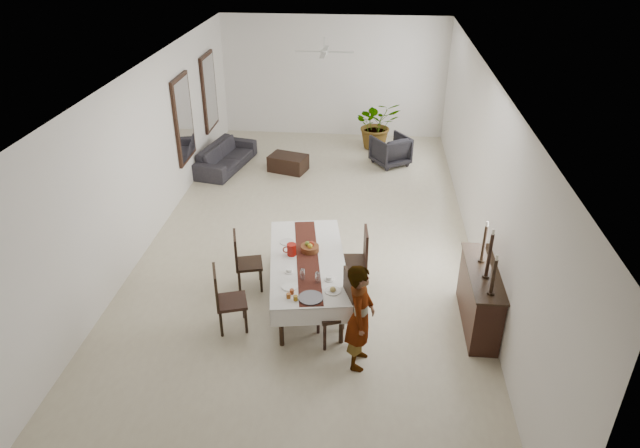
# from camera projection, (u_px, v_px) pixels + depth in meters

# --- Properties ---
(floor) EXTENTS (6.00, 12.00, 0.00)m
(floor) POSITION_uv_depth(u_px,v_px,m) (310.00, 242.00, 10.83)
(floor) COLOR beige
(floor) RESTS_ON ground
(ceiling) EXTENTS (6.00, 12.00, 0.02)m
(ceiling) POSITION_uv_depth(u_px,v_px,m) (308.00, 73.00, 9.28)
(ceiling) COLOR silver
(ceiling) RESTS_ON wall_back
(wall_back) EXTENTS (6.00, 0.02, 3.20)m
(wall_back) POSITION_uv_depth(u_px,v_px,m) (334.00, 77.00, 15.28)
(wall_back) COLOR white
(wall_back) RESTS_ON floor
(wall_front) EXTENTS (6.00, 0.02, 3.20)m
(wall_front) POSITION_uv_depth(u_px,v_px,m) (232.00, 440.00, 4.83)
(wall_front) COLOR white
(wall_front) RESTS_ON floor
(wall_left) EXTENTS (0.02, 12.00, 3.20)m
(wall_left) POSITION_uv_depth(u_px,v_px,m) (145.00, 158.00, 10.30)
(wall_left) COLOR white
(wall_left) RESTS_ON floor
(wall_right) EXTENTS (0.02, 12.00, 3.20)m
(wall_right) POSITION_uv_depth(u_px,v_px,m) (482.00, 171.00, 9.81)
(wall_right) COLOR white
(wall_right) RESTS_ON floor
(dining_table_top) EXTENTS (1.33, 2.47, 0.05)m
(dining_table_top) POSITION_uv_depth(u_px,v_px,m) (308.00, 261.00, 8.93)
(dining_table_top) COLOR black
(dining_table_top) RESTS_ON table_leg_fl
(table_leg_fl) EXTENTS (0.08, 0.08, 0.68)m
(table_leg_fl) POSITION_uv_depth(u_px,v_px,m) (281.00, 326.00, 8.11)
(table_leg_fl) COLOR black
(table_leg_fl) RESTS_ON floor
(table_leg_fr) EXTENTS (0.08, 0.08, 0.68)m
(table_leg_fr) POSITION_uv_depth(u_px,v_px,m) (341.00, 324.00, 8.16)
(table_leg_fr) COLOR black
(table_leg_fr) RESTS_ON floor
(table_leg_bl) EXTENTS (0.08, 0.08, 0.68)m
(table_leg_bl) POSITION_uv_depth(u_px,v_px,m) (281.00, 245.00, 10.06)
(table_leg_bl) COLOR black
(table_leg_bl) RESTS_ON floor
(table_leg_br) EXTENTS (0.08, 0.08, 0.68)m
(table_leg_br) POSITION_uv_depth(u_px,v_px,m) (329.00, 244.00, 10.11)
(table_leg_br) COLOR black
(table_leg_br) RESTS_ON floor
(tablecloth_top) EXTENTS (1.53, 2.67, 0.01)m
(tablecloth_top) POSITION_uv_depth(u_px,v_px,m) (308.00, 260.00, 8.92)
(tablecloth_top) COLOR white
(tablecloth_top) RESTS_ON dining_table_top
(tablecloth_drape_left) EXTENTS (0.40, 2.49, 0.29)m
(tablecloth_drape_left) POSITION_uv_depth(u_px,v_px,m) (271.00, 268.00, 8.95)
(tablecloth_drape_left) COLOR white
(tablecloth_drape_left) RESTS_ON dining_table_top
(tablecloth_drape_right) EXTENTS (0.40, 2.49, 0.29)m
(tablecloth_drape_right) POSITION_uv_depth(u_px,v_px,m) (344.00, 266.00, 9.02)
(tablecloth_drape_right) COLOR white
(tablecloth_drape_right) RESTS_ON dining_table_top
(tablecloth_drape_near) EXTENTS (1.14, 0.19, 0.29)m
(tablecloth_drape_near) POSITION_uv_depth(u_px,v_px,m) (312.00, 317.00, 7.89)
(tablecloth_drape_near) COLOR white
(tablecloth_drape_near) RESTS_ON dining_table_top
(tablecloth_drape_far) EXTENTS (1.14, 0.19, 0.29)m
(tablecloth_drape_far) POSITION_uv_depth(u_px,v_px,m) (304.00, 228.00, 10.08)
(tablecloth_drape_far) COLOR white
(tablecloth_drape_far) RESTS_ON dining_table_top
(table_runner) EXTENTS (0.72, 2.47, 0.00)m
(table_runner) POSITION_uv_depth(u_px,v_px,m) (308.00, 259.00, 8.91)
(table_runner) COLOR #532017
(table_runner) RESTS_ON tablecloth_top
(red_pitcher) EXTENTS (0.17, 0.17, 0.20)m
(red_pitcher) POSITION_uv_depth(u_px,v_px,m) (292.00, 250.00, 8.98)
(red_pitcher) COLOR #96120A
(red_pitcher) RESTS_ON tablecloth_top
(pitcher_handle) EXTENTS (0.12, 0.04, 0.12)m
(pitcher_handle) POSITION_uv_depth(u_px,v_px,m) (286.00, 250.00, 8.98)
(pitcher_handle) COLOR maroon
(pitcher_handle) RESTS_ON red_pitcher
(wine_glass_near) EXTENTS (0.07, 0.07, 0.17)m
(wine_glass_near) POSITION_uv_depth(u_px,v_px,m) (317.00, 277.00, 8.33)
(wine_glass_near) COLOR silver
(wine_glass_near) RESTS_ON tablecloth_top
(wine_glass_mid) EXTENTS (0.07, 0.07, 0.17)m
(wine_glass_mid) POSITION_uv_depth(u_px,v_px,m) (302.00, 274.00, 8.40)
(wine_glass_mid) COLOR silver
(wine_glass_mid) RESTS_ON tablecloth_top
(teacup_right) EXTENTS (0.09, 0.09, 0.06)m
(teacup_right) POSITION_uv_depth(u_px,v_px,m) (329.00, 278.00, 8.40)
(teacup_right) COLOR white
(teacup_right) RESTS_ON saucer_right
(saucer_right) EXTENTS (0.15, 0.15, 0.01)m
(saucer_right) POSITION_uv_depth(u_px,v_px,m) (329.00, 279.00, 8.42)
(saucer_right) COLOR white
(saucer_right) RESTS_ON tablecloth_top
(teacup_left) EXTENTS (0.09, 0.09, 0.06)m
(teacup_left) POSITION_uv_depth(u_px,v_px,m) (289.00, 270.00, 8.59)
(teacup_left) COLOR white
(teacup_left) RESTS_ON saucer_left
(saucer_left) EXTENTS (0.15, 0.15, 0.01)m
(saucer_left) POSITION_uv_depth(u_px,v_px,m) (289.00, 272.00, 8.60)
(saucer_left) COLOR white
(saucer_left) RESTS_ON tablecloth_top
(plate_near_right) EXTENTS (0.23, 0.23, 0.01)m
(plate_near_right) POSITION_uv_depth(u_px,v_px,m) (333.00, 291.00, 8.16)
(plate_near_right) COLOR silver
(plate_near_right) RESTS_ON tablecloth_top
(bread_near_right) EXTENTS (0.09, 0.09, 0.09)m
(bread_near_right) POSITION_uv_depth(u_px,v_px,m) (333.00, 289.00, 8.15)
(bread_near_right) COLOR tan
(bread_near_right) RESTS_ON plate_near_right
(plate_near_left) EXTENTS (0.23, 0.23, 0.01)m
(plate_near_left) POSITION_uv_depth(u_px,v_px,m) (290.00, 287.00, 8.25)
(plate_near_left) COLOR white
(plate_near_left) RESTS_ON tablecloth_top
(plate_far_left) EXTENTS (0.23, 0.23, 0.01)m
(plate_far_left) POSITION_uv_depth(u_px,v_px,m) (287.00, 242.00, 9.36)
(plate_far_left) COLOR silver
(plate_far_left) RESTS_ON tablecloth_top
(serving_tray) EXTENTS (0.35, 0.35, 0.02)m
(serving_tray) POSITION_uv_depth(u_px,v_px,m) (311.00, 298.00, 8.01)
(serving_tray) COLOR #3B3A3F
(serving_tray) RESTS_ON tablecloth_top
(jam_jar_a) EXTENTS (0.06, 0.06, 0.07)m
(jam_jar_a) POSITION_uv_depth(u_px,v_px,m) (296.00, 298.00, 7.96)
(jam_jar_a) COLOR #916515
(jam_jar_a) RESTS_ON tablecloth_top
(jam_jar_b) EXTENTS (0.06, 0.06, 0.07)m
(jam_jar_b) POSITION_uv_depth(u_px,v_px,m) (288.00, 296.00, 8.01)
(jam_jar_b) COLOR #934B15
(jam_jar_b) RESTS_ON tablecloth_top
(jam_jar_c) EXTENTS (0.06, 0.06, 0.07)m
(jam_jar_c) POSITION_uv_depth(u_px,v_px,m) (292.00, 292.00, 8.10)
(jam_jar_c) COLOR maroon
(jam_jar_c) RESTS_ON tablecloth_top
(fruit_basket) EXTENTS (0.29, 0.29, 0.10)m
(fruit_basket) POSITION_uv_depth(u_px,v_px,m) (310.00, 248.00, 9.11)
(fruit_basket) COLOR brown
(fruit_basket) RESTS_ON tablecloth_top
(fruit_red) EXTENTS (0.09, 0.09, 0.09)m
(fruit_red) POSITION_uv_depth(u_px,v_px,m) (312.00, 244.00, 9.09)
(fruit_red) COLOR maroon
(fruit_red) RESTS_ON fruit_basket
(fruit_green) EXTENTS (0.08, 0.08, 0.08)m
(fruit_green) POSITION_uv_depth(u_px,v_px,m) (307.00, 244.00, 9.10)
(fruit_green) COLOR olive
(fruit_green) RESTS_ON fruit_basket
(fruit_yellow) EXTENTS (0.08, 0.08, 0.08)m
(fruit_yellow) POSITION_uv_depth(u_px,v_px,m) (310.00, 246.00, 9.03)
(fruit_yellow) COLOR gold
(fruit_yellow) RESTS_ON fruit_basket
(chair_right_near_seat) EXTENTS (0.60, 0.60, 0.05)m
(chair_right_near_seat) POSITION_uv_depth(u_px,v_px,m) (334.00, 312.00, 8.15)
(chair_right_near_seat) COLOR black
(chair_right_near_seat) RESTS_ON chair_right_near_leg_fl
(chair_right_near_leg_fl) EXTENTS (0.06, 0.06, 0.46)m
(chair_right_near_leg_fl) POSITION_uv_depth(u_px,v_px,m) (351.00, 333.00, 8.15)
(chair_right_near_leg_fl) COLOR black
(chair_right_near_leg_fl) RESTS_ON floor
(chair_right_near_leg_fr) EXTENTS (0.06, 0.06, 0.46)m
(chair_right_near_leg_fr) POSITION_uv_depth(u_px,v_px,m) (343.00, 316.00, 8.48)
(chair_right_near_leg_fr) COLOR black
(chair_right_near_leg_fr) RESTS_ON floor
(chair_right_near_leg_bl) EXTENTS (0.06, 0.06, 0.46)m
(chair_right_near_leg_bl) POSITION_uv_depth(u_px,v_px,m) (325.00, 337.00, 8.07)
(chair_right_near_leg_bl) COLOR black
(chair_right_near_leg_bl) RESTS_ON floor
(chair_right_near_leg_br) EXTENTS (0.06, 0.06, 0.46)m
(chair_right_near_leg_br) POSITION_uv_depth(u_px,v_px,m) (318.00, 320.00, 8.40)
(chair_right_near_leg_br) COLOR black
(chair_right_near_leg_br) RESTS_ON floor
(chair_right_near_back) EXTENTS (0.20, 0.46, 0.60)m
(chair_right_near_back) POSITION_uv_depth(u_px,v_px,m) (349.00, 292.00, 8.04)
(chair_right_near_back) COLOR black
(chair_right_near_back) RESTS_ON chair_right_near_seat
(chair_right_far_seat) EXTENTS (0.49, 0.49, 0.05)m
(chair_right_far_seat) POSITION_uv_depth(u_px,v_px,m) (353.00, 262.00, 9.34)
(chair_right_far_seat) COLOR black
(chair_right_far_seat) RESTS_ON chair_right_far_leg_fl
(chair_right_far_leg_fl) EXTENTS (0.05, 0.05, 0.45)m
(chair_right_far_leg_fl) POSITION_uv_depth(u_px,v_px,m) (364.00, 281.00, 9.30)
(chair_right_far_leg_fl) COLOR black
(chair_right_far_leg_fl) RESTS_ON floor
(chair_right_far_leg_fr) EXTENTS (0.05, 0.05, 0.45)m
(chair_right_far_leg_fr) POSITION_uv_depth(u_px,v_px,m) (363.00, 269.00, 9.62)
(chair_right_far_leg_fr) COLOR black
(chair_right_far_leg_fr) RESTS_ON floor
(chair_right_far_leg_bl) EXTENTS (0.05, 0.05, 0.45)m
(chair_right_far_leg_bl) POSITION_uv_depth(u_px,v_px,m) (341.00, 281.00, 9.30)
(chair_right_far_leg_bl) COLOR black
(chair_right_far_leg_bl) RESTS_ON floor
(chair_right_far_leg_br) EXTENTS (0.05, 0.05, 0.45)m
(chair_right_far_leg_br) POSITION_uv_depth(u_px,v_px,m) (341.00, 269.00, 9.62)
(chair_right_far_leg_br) COLOR black
(chair_right_far_leg_br) RESTS_ON floor
(chair_right_far_back) EXTENTS (0.09, 0.45, 0.58)m
(chair_right_far_back) POSITION_uv_depth(u_px,v_px,m) (366.00, 246.00, 9.19)
(chair_right_far_back) COLOR black
(chair_right_far_back) RESTS_ON chair_right_far_seat
(chair_left_near_seat) EXTENTS (0.56, 0.56, 0.05)m
(chair_left_near_seat) POSITION_uv_depth(u_px,v_px,m) (231.00, 302.00, 8.41)
(chair_left_near_seat) COLOR black
(chair_left_near_seat) RESTS_ON chair_left_near_leg_fl
(chair_left_near_leg_fl) EXTENTS (0.06, 0.06, 0.44)m
(chair_left_near_leg_fl) POSITION_uv_depth(u_px,v_px,m) (220.00, 309.00, 8.65)
(chair_left_near_leg_fl) COLOR black
(chair_left_near_leg_fl) RESTS_ON floor
(chair_left_near_leg_fr) EXTENTS (0.06, 0.06, 0.44)m
(chair_left_near_leg_fr) POSITION_uv_depth(u_px,v_px,m) (221.00, 324.00, 8.34)
(chair_left_near_leg_fr) COLOR black
(chair_left_near_leg_fr) RESTS_ON floor
(chair_left_near_leg_bl) EXTENTS (0.06, 0.06, 0.44)m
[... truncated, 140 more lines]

